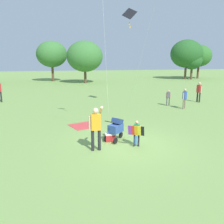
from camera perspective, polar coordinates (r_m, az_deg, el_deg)
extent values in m
plane|color=#75994C|center=(10.32, 3.48, -7.77)|extent=(120.00, 120.00, 0.00)
cylinder|color=brown|center=(38.76, -13.96, 8.82)|extent=(0.36, 0.36, 2.28)
ellipsoid|color=#387033|center=(38.68, -14.21, 13.25)|extent=(4.66, 4.19, 3.96)
cylinder|color=brown|center=(35.21, -6.40, 8.30)|extent=(0.36, 0.36, 1.74)
ellipsoid|color=#387033|center=(35.11, -6.52, 13.07)|extent=(5.15, 4.63, 4.37)
cylinder|color=brown|center=(43.19, 17.11, 8.89)|extent=(0.36, 0.36, 2.09)
ellipsoid|color=#235623|center=(43.12, 17.40, 13.15)|extent=(5.44, 4.90, 4.62)
cylinder|color=brown|center=(43.04, 18.41, 8.58)|extent=(0.36, 0.36, 1.77)
ellipsoid|color=#235623|center=(42.95, 18.63, 11.56)|extent=(3.39, 3.05, 2.88)
cylinder|color=brown|center=(45.39, 19.84, 8.92)|extent=(0.36, 0.36, 2.18)
ellipsoid|color=#2D6628|center=(45.32, 20.12, 12.51)|extent=(4.39, 3.95, 3.73)
cylinder|color=#232328|center=(10.09, 6.37, -6.69)|extent=(0.08, 0.08, 0.54)
cylinder|color=#232328|center=(10.11, 5.41, -6.61)|extent=(0.08, 0.08, 0.54)
cube|color=#2D8C4C|center=(9.95, 5.95, -4.07)|extent=(0.28, 0.24, 0.41)
cylinder|color=tan|center=(9.94, 6.79, -4.29)|extent=(0.06, 0.06, 0.36)
cylinder|color=tan|center=(9.99, 5.11, -4.16)|extent=(0.06, 0.06, 0.36)
sphere|color=tan|center=(9.87, 5.99, -2.47)|extent=(0.14, 0.14, 0.14)
cube|color=black|center=(9.75, 7.31, -4.56)|extent=(0.19, 0.20, 0.43)
cube|color=yellow|center=(9.77, 6.53, -4.51)|extent=(0.19, 0.20, 0.43)
cube|color=#F4A319|center=(9.79, 5.76, -4.45)|extent=(0.19, 0.20, 0.43)
cube|color=red|center=(9.81, 4.99, -4.39)|extent=(0.19, 0.20, 0.43)
cube|color=purple|center=(9.84, 4.23, -4.33)|extent=(0.19, 0.20, 0.43)
cube|color=blue|center=(9.90, 5.69, -6.71)|extent=(0.08, 0.05, 0.36)
cylinder|color=#232328|center=(9.56, -4.64, -6.77)|extent=(0.12, 0.12, 0.85)
cylinder|color=#232328|center=(9.59, -3.04, -6.68)|extent=(0.12, 0.12, 0.85)
cube|color=orange|center=(9.35, -3.90, -2.41)|extent=(0.38, 0.23, 0.64)
cylinder|color=beige|center=(9.34, -5.32, -2.74)|extent=(0.09, 0.09, 0.57)
cylinder|color=beige|center=(9.41, -2.64, 0.46)|extent=(0.10, 0.52, 0.40)
sphere|color=beige|center=(9.24, -3.95, 0.29)|extent=(0.22, 0.22, 0.22)
cylinder|color=black|center=(11.10, 2.12, -5.49)|extent=(0.23, 0.22, 0.28)
cylinder|color=black|center=(10.63, -1.47, -6.33)|extent=(0.23, 0.22, 0.28)
cylinder|color=black|center=(10.34, 0.83, -6.89)|extent=(0.23, 0.22, 0.28)
cube|color=#2D4C93|center=(10.64, 0.87, -3.92)|extent=(0.77, 0.76, 0.36)
cube|color=navy|center=(10.66, 1.28, -2.21)|extent=(0.59, 0.59, 0.35)
cylinder|color=black|center=(10.17, -0.61, -2.37)|extent=(0.35, 0.38, 0.04)
cylinder|color=silver|center=(10.17, -1.56, 13.64)|extent=(0.69, 1.86, 7.55)
cube|color=black|center=(17.76, 4.21, 22.41)|extent=(0.93, 0.75, 0.89)
cube|color=#F4A319|center=(17.62, 4.19, 20.34)|extent=(0.08, 0.02, 0.14)
cube|color=#F4A319|center=(17.66, 4.32, 19.60)|extent=(0.08, 0.04, 0.14)
cylinder|color=silver|center=(15.74, 6.53, 11.16)|extent=(0.36, 3.84, 6.37)
cylinder|color=#232328|center=(21.89, -24.97, 3.29)|extent=(0.13, 0.13, 0.89)
cylinder|color=#A37556|center=(21.76, -24.89, 5.19)|extent=(0.10, 0.10, 0.59)
cylinder|color=#4C4C51|center=(18.87, 12.96, 2.38)|extent=(0.09, 0.09, 0.60)
cylinder|color=#4C4C51|center=(18.92, 13.51, 2.37)|extent=(0.09, 0.09, 0.60)
cube|color=#4C4C56|center=(18.81, 13.32, 3.96)|extent=(0.29, 0.20, 0.45)
cylinder|color=tan|center=(18.77, 12.83, 3.87)|extent=(0.07, 0.07, 0.40)
cylinder|color=tan|center=(18.85, 13.79, 3.86)|extent=(0.07, 0.07, 0.40)
sphere|color=tan|center=(18.76, 13.37, 4.92)|extent=(0.16, 0.16, 0.16)
cylinder|color=#7F705B|center=(17.90, 16.69, 1.80)|extent=(0.11, 0.11, 0.73)
cylinder|color=#7F705B|center=(18.11, 17.01, 1.90)|extent=(0.11, 0.11, 0.73)
cube|color=#284CA8|center=(17.90, 16.98, 3.85)|extent=(0.37, 0.35, 0.55)
cylinder|color=tan|center=(17.73, 16.70, 3.66)|extent=(0.08, 0.08, 0.48)
cylinder|color=tan|center=(18.08, 17.24, 3.80)|extent=(0.08, 0.08, 0.48)
sphere|color=tan|center=(17.85, 17.06, 5.07)|extent=(0.19, 0.19, 0.19)
cylinder|color=#232328|center=(21.05, 20.19, 3.27)|extent=(0.12, 0.12, 0.82)
cylinder|color=#232328|center=(21.22, 19.71, 3.38)|extent=(0.12, 0.12, 0.82)
cube|color=red|center=(21.04, 20.10, 5.25)|extent=(0.30, 0.40, 0.61)
cylinder|color=tan|center=(20.89, 20.52, 5.05)|extent=(0.09, 0.09, 0.55)
cylinder|color=tan|center=(21.20, 19.66, 5.22)|extent=(0.09, 0.09, 0.55)
sphere|color=tan|center=(20.99, 20.19, 6.42)|extent=(0.21, 0.21, 0.21)
cube|color=#CC3D3D|center=(13.13, -6.82, -3.26)|extent=(1.72, 1.72, 0.02)
cube|color=red|center=(10.68, -0.44, -6.17)|extent=(0.44, 0.32, 0.30)
cube|color=white|center=(10.62, -0.44, -5.28)|extent=(0.45, 0.33, 0.05)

